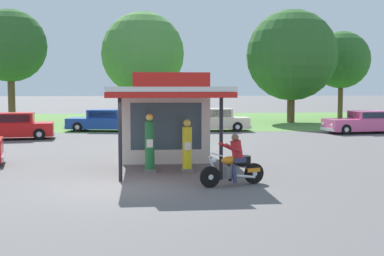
{
  "coord_description": "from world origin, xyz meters",
  "views": [
    {
      "loc": [
        0.71,
        -15.29,
        3.0
      ],
      "look_at": [
        2.59,
        4.28,
        1.4
      ],
      "focal_mm": 47.61,
      "sensor_mm": 36.0,
      "label": 1
    }
  ],
  "objects_px": {
    "motorcycle_with_rider": "(234,164)",
    "spare_tire_stack": "(243,161)",
    "gas_pump_nearside": "(150,145)",
    "parked_car_back_row_centre_left": "(12,127)",
    "parked_car_second_row_spare": "(211,121)",
    "gas_pump_offside": "(187,148)",
    "parked_car_back_row_centre_right": "(107,121)",
    "parked_car_back_row_centre": "(363,123)"
  },
  "relations": [
    {
      "from": "motorcycle_with_rider",
      "to": "spare_tire_stack",
      "type": "relative_size",
      "value": 3.46
    },
    {
      "from": "gas_pump_nearside",
      "to": "motorcycle_with_rider",
      "type": "relative_size",
      "value": 0.99
    },
    {
      "from": "parked_car_back_row_centre_left",
      "to": "parked_car_second_row_spare",
      "type": "distance_m",
      "value": 12.79
    },
    {
      "from": "gas_pump_nearside",
      "to": "parked_car_back_row_centre_left",
      "type": "relative_size",
      "value": 0.41
    },
    {
      "from": "gas_pump_offside",
      "to": "parked_car_back_row_centre_left",
      "type": "distance_m",
      "value": 14.98
    },
    {
      "from": "gas_pump_offside",
      "to": "parked_car_second_row_spare",
      "type": "relative_size",
      "value": 0.33
    },
    {
      "from": "parked_car_back_row_centre_right",
      "to": "parked_car_back_row_centre_left",
      "type": "bearing_deg",
      "value": -135.82
    },
    {
      "from": "gas_pump_nearside",
      "to": "motorcycle_with_rider",
      "type": "height_order",
      "value": "gas_pump_nearside"
    },
    {
      "from": "motorcycle_with_rider",
      "to": "parked_car_back_row_centre_left",
      "type": "xyz_separation_m",
      "value": [
        -10.19,
        14.7,
        0.03
      ]
    },
    {
      "from": "gas_pump_nearside",
      "to": "spare_tire_stack",
      "type": "bearing_deg",
      "value": 18.21
    },
    {
      "from": "motorcycle_with_rider",
      "to": "parked_car_back_row_centre_right",
      "type": "bearing_deg",
      "value": 104.75
    },
    {
      "from": "gas_pump_offside",
      "to": "parked_car_second_row_spare",
      "type": "distance_m",
      "value": 16.63
    },
    {
      "from": "motorcycle_with_rider",
      "to": "parked_car_back_row_centre_left",
      "type": "relative_size",
      "value": 0.41
    },
    {
      "from": "spare_tire_stack",
      "to": "parked_car_second_row_spare",
      "type": "bearing_deg",
      "value": 87.11
    },
    {
      "from": "gas_pump_offside",
      "to": "spare_tire_stack",
      "type": "distance_m",
      "value": 2.62
    },
    {
      "from": "motorcycle_with_rider",
      "to": "gas_pump_nearside",
      "type": "bearing_deg",
      "value": 132.48
    },
    {
      "from": "parked_car_second_row_spare",
      "to": "parked_car_back_row_centre_right",
      "type": "distance_m",
      "value": 7.0
    },
    {
      "from": "parked_car_second_row_spare",
      "to": "spare_tire_stack",
      "type": "relative_size",
      "value": 9.36
    },
    {
      "from": "gas_pump_nearside",
      "to": "parked_car_back_row_centre",
      "type": "relative_size",
      "value": 0.4
    },
    {
      "from": "parked_car_second_row_spare",
      "to": "spare_tire_stack",
      "type": "distance_m",
      "value": 15.21
    },
    {
      "from": "parked_car_second_row_spare",
      "to": "parked_car_back_row_centre_right",
      "type": "xyz_separation_m",
      "value": [
        -6.99,
        0.5,
        -0.02
      ]
    },
    {
      "from": "parked_car_back_row_centre",
      "to": "parked_car_second_row_spare",
      "type": "xyz_separation_m",
      "value": [
        -9.63,
        2.56,
        0.01
      ]
    },
    {
      "from": "gas_pump_offside",
      "to": "motorcycle_with_rider",
      "type": "height_order",
      "value": "gas_pump_offside"
    },
    {
      "from": "motorcycle_with_rider",
      "to": "parked_car_second_row_spare",
      "type": "relative_size",
      "value": 0.37
    },
    {
      "from": "motorcycle_with_rider",
      "to": "parked_car_back_row_centre_right",
      "type": "height_order",
      "value": "motorcycle_with_rider"
    },
    {
      "from": "parked_car_back_row_centre_left",
      "to": "parked_car_back_row_centre_right",
      "type": "xyz_separation_m",
      "value": [
        5.03,
        4.89,
        -0.03
      ]
    },
    {
      "from": "gas_pump_offside",
      "to": "parked_car_back_row_centre",
      "type": "relative_size",
      "value": 0.36
    },
    {
      "from": "parked_car_back_row_centre",
      "to": "spare_tire_stack",
      "type": "height_order",
      "value": "parked_car_back_row_centre"
    },
    {
      "from": "parked_car_back_row_centre_left",
      "to": "parked_car_second_row_spare",
      "type": "bearing_deg",
      "value": 20.07
    },
    {
      "from": "parked_car_back_row_centre_left",
      "to": "gas_pump_nearside",
      "type": "bearing_deg",
      "value": -57.29
    },
    {
      "from": "parked_car_back_row_centre_right",
      "to": "spare_tire_stack",
      "type": "height_order",
      "value": "parked_car_back_row_centre_right"
    },
    {
      "from": "gas_pump_nearside",
      "to": "gas_pump_offside",
      "type": "height_order",
      "value": "gas_pump_nearside"
    },
    {
      "from": "parked_car_back_row_centre",
      "to": "parked_car_back_row_centre_right",
      "type": "distance_m",
      "value": 16.89
    },
    {
      "from": "motorcycle_with_rider",
      "to": "parked_car_back_row_centre_left",
      "type": "height_order",
      "value": "motorcycle_with_rider"
    },
    {
      "from": "gas_pump_offside",
      "to": "parked_car_back_row_centre_right",
      "type": "height_order",
      "value": "gas_pump_offside"
    },
    {
      "from": "parked_car_back_row_centre_right",
      "to": "motorcycle_with_rider",
      "type": "bearing_deg",
      "value": -75.25
    },
    {
      "from": "gas_pump_nearside",
      "to": "spare_tire_stack",
      "type": "distance_m",
      "value": 3.83
    },
    {
      "from": "gas_pump_offside",
      "to": "parked_car_back_row_centre_right",
      "type": "xyz_separation_m",
      "value": [
        -3.97,
        16.86,
        -0.18
      ]
    },
    {
      "from": "gas_pump_offside",
      "to": "parked_car_back_row_centre_left",
      "type": "relative_size",
      "value": 0.37
    },
    {
      "from": "gas_pump_nearside",
      "to": "motorcycle_with_rider",
      "type": "xyz_separation_m",
      "value": [
        2.51,
        -2.74,
        -0.29
      ]
    },
    {
      "from": "gas_pump_nearside",
      "to": "parked_car_back_row_centre_left",
      "type": "xyz_separation_m",
      "value": [
        -7.68,
        11.97,
        -0.26
      ]
    },
    {
      "from": "gas_pump_offside",
      "to": "motorcycle_with_rider",
      "type": "relative_size",
      "value": 0.89
    }
  ]
}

